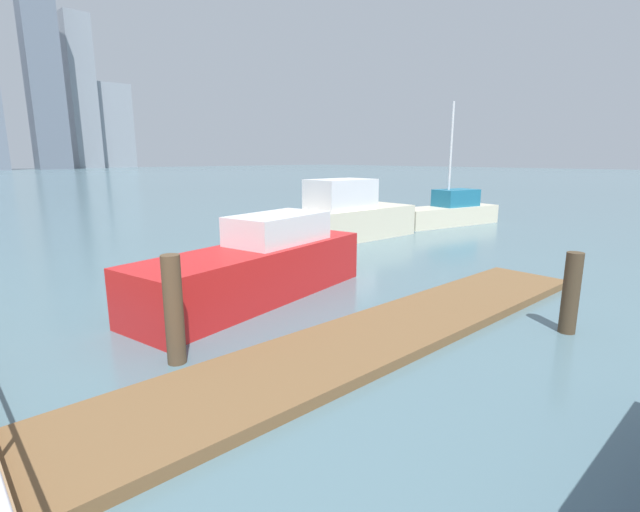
{
  "coord_description": "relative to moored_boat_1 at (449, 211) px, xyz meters",
  "views": [
    {
      "loc": [
        -3.3,
        1.9,
        3.33
      ],
      "look_at": [
        1.93,
        7.71,
        1.64
      ],
      "focal_mm": 25.56,
      "sensor_mm": 36.0,
      "label": 1
    }
  ],
  "objects": [
    {
      "name": "ground_plane",
      "position": [
        -16.91,
        5.42,
        -0.67
      ],
      "size": [
        300.0,
        300.0,
        0.0
      ],
      "primitive_type": "plane",
      "color": "slate"
    },
    {
      "name": "dock_piling_1",
      "position": [
        -17.28,
        -5.89,
        0.25
      ],
      "size": [
        0.31,
        0.31,
        1.83
      ],
      "primitive_type": "cylinder",
      "color": "brown",
      "rests_on": "ground_plane"
    },
    {
      "name": "moored_boat_3",
      "position": [
        -14.19,
        -3.81,
        0.11
      ],
      "size": [
        6.64,
        3.14,
        1.96
      ],
      "color": "red",
      "rests_on": "ground_plane"
    },
    {
      "name": "skyline_tower_5",
      "position": [
        24.9,
        151.38,
        22.71
      ],
      "size": [
        8.22,
        9.1,
        46.75
      ],
      "primitive_type": "cube",
      "rotation": [
        0.0,
        0.0,
        0.06
      ],
      "color": "#8C939E",
      "rests_on": "ground_plane"
    },
    {
      "name": "skyline_tower_4",
      "position": [
        12.98,
        141.66,
        25.76
      ],
      "size": [
        9.03,
        10.34,
        52.85
      ],
      "primitive_type": "cube",
      "rotation": [
        0.0,
        0.0,
        -0.04
      ],
      "color": "slate",
      "rests_on": "ground_plane"
    },
    {
      "name": "skyline_tower_6",
      "position": [
        35.73,
        155.9,
        13.19
      ],
      "size": [
        11.11,
        8.28,
        27.72
      ],
      "primitive_type": "cube",
      "rotation": [
        0.0,
        0.0,
        0.0
      ],
      "color": "#8C939E",
      "rests_on": "ground_plane"
    },
    {
      "name": "dock_piling_2",
      "position": [
        -11.05,
        -9.7,
        0.13
      ],
      "size": [
        0.31,
        0.31,
        1.59
      ],
      "primitive_type": "cylinder",
      "color": "#473826",
      "rests_on": "ground_plane"
    },
    {
      "name": "moored_boat_1",
      "position": [
        0.0,
        0.0,
        0.0
      ],
      "size": [
        6.0,
        2.64,
        5.98
      ],
      "color": "beige",
      "rests_on": "ground_plane"
    },
    {
      "name": "moored_boat_2",
      "position": [
        -6.78,
        0.53,
        0.28
      ],
      "size": [
        6.01,
        2.26,
        2.48
      ],
      "color": "beige",
      "rests_on": "ground_plane"
    },
    {
      "name": "floating_dock",
      "position": [
        -14.03,
        -7.51,
        -0.58
      ],
      "size": [
        12.76,
        2.0,
        0.18
      ],
      "primitive_type": "cube",
      "color": "brown",
      "rests_on": "ground_plane"
    }
  ]
}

